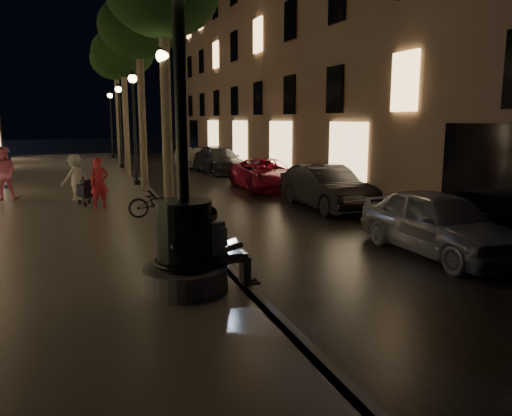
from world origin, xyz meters
name	(u,v)px	position (x,y,z in m)	size (l,w,h in m)	color
ground	(147,192)	(0.00, 15.00, 0.00)	(120.00, 120.00, 0.00)	black
cobble_lane	(217,189)	(3.00, 15.00, 0.01)	(6.00, 45.00, 0.02)	black
promenade	(43,195)	(-4.00, 15.00, 0.10)	(8.00, 45.00, 0.20)	slate
curb_strip	(147,190)	(0.00, 15.00, 0.10)	(0.25, 45.00, 0.20)	#59595B
building_right	(333,29)	(10.00, 18.00, 7.50)	(8.00, 36.00, 15.00)	brown
fountain_lamppost	(184,231)	(-1.00, 2.00, 1.21)	(1.40, 1.40, 5.21)	#59595B
seated_man_laptop	(221,244)	(-0.39, 2.00, 0.93)	(1.02, 0.34, 1.38)	tan
tree_second	(139,28)	(-0.20, 14.00, 6.33)	(3.00, 3.00, 7.40)	#6B604C
tree_third	(123,53)	(-0.30, 20.00, 6.14)	(3.00, 3.00, 7.20)	#6B604C
tree_far	(116,61)	(-0.22, 26.00, 6.43)	(3.00, 3.00, 7.50)	#6B604C
lamp_curb_a	(164,110)	(-0.30, 8.00, 3.24)	(0.36, 0.36, 4.81)	black
lamp_curb_b	(134,113)	(-0.30, 16.00, 3.24)	(0.36, 0.36, 4.81)	black
lamp_curb_c	(119,115)	(-0.30, 24.00, 3.24)	(0.36, 0.36, 4.81)	black
lamp_curb_d	(111,116)	(-0.30, 32.00, 3.24)	(0.36, 0.36, 4.81)	black
stroller	(87,191)	(-2.40, 11.16, 0.69)	(0.60, 0.96, 0.97)	black
car_front	(439,223)	(4.92, 3.04, 0.72)	(1.71, 4.25, 1.45)	#979B9E
car_second	(327,188)	(5.20, 8.98, 0.73)	(1.55, 4.46, 1.47)	black
car_third	(266,174)	(4.90, 14.03, 0.66)	(2.20, 4.78, 1.33)	maroon
car_rear	(219,160)	(4.80, 21.23, 0.71)	(1.99, 4.89, 1.42)	#303136
car_fifth	(191,158)	(4.00, 25.02, 0.61)	(1.30, 3.72, 1.23)	#A4A5A0
pedestrian_red	(99,183)	(-2.02, 10.47, 1.01)	(0.59, 0.39, 1.61)	red
pedestrian_pink	(3,173)	(-5.10, 13.43, 1.13)	(0.91, 0.71, 1.87)	pink
pedestrian_white	(75,177)	(-2.75, 12.54, 1.00)	(1.03, 0.59, 1.59)	silver
pedestrian_blue	(8,168)	(-5.36, 16.78, 1.03)	(0.97, 0.40, 1.66)	navy
bicycle	(158,202)	(-0.49, 8.45, 0.64)	(0.58, 1.67, 0.88)	black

